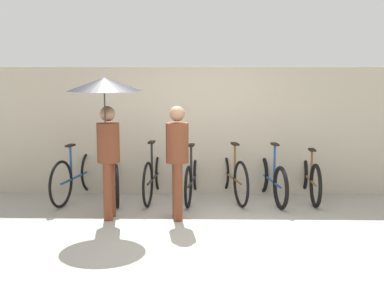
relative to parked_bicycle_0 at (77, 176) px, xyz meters
name	(u,v)px	position (x,y,z in m)	size (l,w,h in m)	color
ground_plane	(190,234)	(1.89, -1.79, -0.39)	(30.00, 30.00, 0.00)	#9E998E
back_wall	(193,131)	(1.89, 0.41, 0.68)	(11.79, 0.12, 2.14)	#B2A893
parked_bicycle_0	(77,176)	(0.00, 0.00, 0.00)	(0.56, 1.78, 1.02)	black
parked_bicycle_1	(115,177)	(0.63, 0.00, -0.03)	(0.53, 1.75, 1.09)	black
parked_bicycle_2	(154,176)	(1.26, 0.05, -0.01)	(0.44, 1.74, 1.07)	black
parked_bicycle_3	(193,178)	(1.89, 0.02, -0.03)	(0.44, 1.71, 1.04)	black
parked_bicycle_4	(231,176)	(2.52, 0.07, -0.01)	(0.57, 1.74, 0.98)	black
parked_bicycle_5	(271,179)	(3.16, -0.03, -0.04)	(0.48, 1.71, 0.97)	black
parked_bicycle_6	(309,177)	(3.79, 0.07, -0.03)	(0.44, 1.70, 1.01)	black
pedestrian_leading	(106,108)	(0.72, -1.18, 1.21)	(1.02, 1.02, 2.02)	brown
pedestrian_center	(177,154)	(1.70, -1.11, 0.56)	(0.32, 0.32, 1.62)	brown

